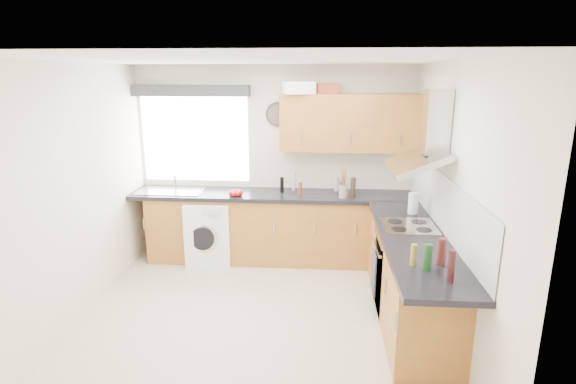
# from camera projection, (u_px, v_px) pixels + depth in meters

# --- Properties ---
(ground_plane) EXTENTS (3.60, 3.60, 0.00)m
(ground_plane) POSITION_uv_depth(u_px,v_px,m) (257.00, 319.00, 4.51)
(ground_plane) COLOR beige
(ceiling) EXTENTS (3.60, 3.60, 0.02)m
(ceiling) POSITION_uv_depth(u_px,v_px,m) (252.00, 60.00, 3.88)
(ceiling) COLOR white
(ceiling) RESTS_ON wall_back
(wall_back) EXTENTS (3.60, 0.02, 2.50)m
(wall_back) POSITION_uv_depth(u_px,v_px,m) (275.00, 162.00, 5.93)
(wall_back) COLOR silver
(wall_back) RESTS_ON ground_plane
(wall_front) EXTENTS (3.60, 0.02, 2.50)m
(wall_front) POSITION_uv_depth(u_px,v_px,m) (206.00, 287.00, 2.46)
(wall_front) COLOR silver
(wall_front) RESTS_ON ground_plane
(wall_left) EXTENTS (0.02, 3.60, 2.50)m
(wall_left) POSITION_uv_depth(u_px,v_px,m) (70.00, 195.00, 4.33)
(wall_left) COLOR silver
(wall_left) RESTS_ON ground_plane
(wall_right) EXTENTS (0.02, 3.60, 2.50)m
(wall_right) POSITION_uv_depth(u_px,v_px,m) (451.00, 203.00, 4.06)
(wall_right) COLOR silver
(wall_right) RESTS_ON ground_plane
(window) EXTENTS (1.40, 0.02, 1.10)m
(window) POSITION_uv_depth(u_px,v_px,m) (195.00, 139.00, 5.92)
(window) COLOR white
(window) RESTS_ON wall_back
(window_blind) EXTENTS (1.50, 0.18, 0.14)m
(window_blind) POSITION_uv_depth(u_px,v_px,m) (191.00, 91.00, 5.68)
(window_blind) COLOR #2D2E33
(window_blind) RESTS_ON wall_back
(splashback) EXTENTS (0.01, 3.00, 0.54)m
(splashback) POSITION_uv_depth(u_px,v_px,m) (441.00, 201.00, 4.37)
(splashback) COLOR white
(splashback) RESTS_ON wall_right
(base_cab_back) EXTENTS (3.00, 0.58, 0.86)m
(base_cab_back) POSITION_uv_depth(u_px,v_px,m) (265.00, 228.00, 5.87)
(base_cab_back) COLOR #925A23
(base_cab_back) RESTS_ON ground_plane
(base_cab_corner) EXTENTS (0.60, 0.60, 0.86)m
(base_cab_corner) POSITION_uv_depth(u_px,v_px,m) (389.00, 232.00, 5.74)
(base_cab_corner) COLOR #925A23
(base_cab_corner) RESTS_ON ground_plane
(base_cab_right) EXTENTS (0.58, 2.10, 0.86)m
(base_cab_right) POSITION_uv_depth(u_px,v_px,m) (409.00, 278.00, 4.44)
(base_cab_right) COLOR #925A23
(base_cab_right) RESTS_ON ground_plane
(worktop_back) EXTENTS (3.60, 0.62, 0.05)m
(worktop_back) POSITION_uv_depth(u_px,v_px,m) (272.00, 195.00, 5.74)
(worktop_back) COLOR black
(worktop_back) RESTS_ON base_cab_back
(worktop_right) EXTENTS (0.62, 2.42, 0.05)m
(worktop_right) POSITION_uv_depth(u_px,v_px,m) (415.00, 240.00, 4.18)
(worktop_right) COLOR black
(worktop_right) RESTS_ON base_cab_right
(sink) EXTENTS (0.84, 0.46, 0.10)m
(sink) POSITION_uv_depth(u_px,v_px,m) (170.00, 188.00, 5.82)
(sink) COLOR #ACACAC
(sink) RESTS_ON worktop_back
(oven) EXTENTS (0.56, 0.58, 0.85)m
(oven) POSITION_uv_depth(u_px,v_px,m) (406.00, 272.00, 4.59)
(oven) COLOR black
(oven) RESTS_ON ground_plane
(hob_plate) EXTENTS (0.52, 0.52, 0.01)m
(hob_plate) POSITION_uv_depth(u_px,v_px,m) (409.00, 226.00, 4.46)
(hob_plate) COLOR #ACACAC
(hob_plate) RESTS_ON worktop_right
(extractor_hood) EXTENTS (0.52, 0.78, 0.66)m
(extractor_hood) POSITION_uv_depth(u_px,v_px,m) (426.00, 141.00, 4.24)
(extractor_hood) COLOR #ACACAC
(extractor_hood) RESTS_ON wall_right
(upper_cabinets) EXTENTS (1.70, 0.35, 0.70)m
(upper_cabinets) POSITION_uv_depth(u_px,v_px,m) (349.00, 123.00, 5.55)
(upper_cabinets) COLOR #925A23
(upper_cabinets) RESTS_ON wall_back
(washing_machine) EXTENTS (0.65, 0.63, 0.82)m
(washing_machine) POSITION_uv_depth(u_px,v_px,m) (208.00, 231.00, 5.82)
(washing_machine) COLOR white
(washing_machine) RESTS_ON ground_plane
(wall_clock) EXTENTS (0.31, 0.04, 0.31)m
(wall_clock) POSITION_uv_depth(u_px,v_px,m) (278.00, 114.00, 5.73)
(wall_clock) COLOR #2D2E33
(wall_clock) RESTS_ON wall_back
(casserole) EXTENTS (0.41, 0.35, 0.15)m
(casserole) POSITION_uv_depth(u_px,v_px,m) (299.00, 88.00, 5.39)
(casserole) COLOR white
(casserole) RESTS_ON upper_cabinets
(storage_box) EXTENTS (0.28, 0.24, 0.12)m
(storage_box) POSITION_uv_depth(u_px,v_px,m) (328.00, 88.00, 5.56)
(storage_box) COLOR #C64F36
(storage_box) RESTS_ON upper_cabinets
(utensil_pot) EXTENTS (0.14, 0.14, 0.15)m
(utensil_pot) POSITION_uv_depth(u_px,v_px,m) (343.00, 192.00, 5.50)
(utensil_pot) COLOR gray
(utensil_pot) RESTS_ON worktop_back
(kitchen_roll) EXTENTS (0.11, 0.11, 0.23)m
(kitchen_roll) POSITION_uv_depth(u_px,v_px,m) (413.00, 203.00, 4.87)
(kitchen_roll) COLOR white
(kitchen_roll) RESTS_ON worktop_right
(tomato_cluster) EXTENTS (0.17, 0.17, 0.07)m
(tomato_cluster) POSITION_uv_depth(u_px,v_px,m) (236.00, 193.00, 5.60)
(tomato_cluster) COLOR #AC1115
(tomato_cluster) RESTS_ON worktop_back
(jar_0) EXTENTS (0.06, 0.06, 0.18)m
(jar_0) POSITION_uv_depth(u_px,v_px,m) (336.00, 184.00, 5.82)
(jar_0) COLOR #BFB0A3
(jar_0) RESTS_ON worktop_back
(jar_1) EXTENTS (0.04, 0.04, 0.25)m
(jar_1) POSITION_uv_depth(u_px,v_px,m) (294.00, 181.00, 5.85)
(jar_1) COLOR beige
(jar_1) RESTS_ON worktop_back
(jar_2) EXTENTS (0.04, 0.04, 0.17)m
(jar_2) POSITION_uv_depth(u_px,v_px,m) (342.00, 188.00, 5.63)
(jar_2) COLOR brown
(jar_2) RESTS_ON worktop_back
(jar_3) EXTENTS (0.05, 0.05, 0.20)m
(jar_3) POSITION_uv_depth(u_px,v_px,m) (282.00, 185.00, 5.74)
(jar_3) COLOR black
(jar_3) RESTS_ON worktop_back
(jar_4) EXTENTS (0.04, 0.04, 0.18)m
(jar_4) POSITION_uv_depth(u_px,v_px,m) (352.00, 188.00, 5.64)
(jar_4) COLOR #21501C
(jar_4) RESTS_ON worktop_back
(jar_5) EXTENTS (0.07, 0.07, 0.25)m
(jar_5) POSITION_uv_depth(u_px,v_px,m) (353.00, 188.00, 5.49)
(jar_5) COLOR #2F231A
(jar_5) RESTS_ON worktop_back
(jar_6) EXTENTS (0.04, 0.04, 0.17)m
(jar_6) POSITION_uv_depth(u_px,v_px,m) (300.00, 189.00, 5.59)
(jar_6) COLOR maroon
(jar_6) RESTS_ON worktop_back
(bottle_0) EXTENTS (0.07, 0.07, 0.23)m
(bottle_0) POSITION_uv_depth(u_px,v_px,m) (442.00, 252.00, 3.54)
(bottle_0) COLOR #4D1D1B
(bottle_0) RESTS_ON worktop_right
(bottle_1) EXTENTS (0.05, 0.05, 0.25)m
(bottle_1) POSITION_uv_depth(u_px,v_px,m) (451.00, 266.00, 3.24)
(bottle_1) COLOR #351315
(bottle_1) RESTS_ON worktop_right
(bottle_2) EXTENTS (0.05, 0.05, 0.18)m
(bottle_2) POSITION_uv_depth(u_px,v_px,m) (413.00, 255.00, 3.54)
(bottle_2) COLOR olive
(bottle_2) RESTS_ON worktop_right
(bottle_3) EXTENTS (0.07, 0.07, 0.21)m
(bottle_3) POSITION_uv_depth(u_px,v_px,m) (428.00, 257.00, 3.46)
(bottle_3) COLOR #163E1A
(bottle_3) RESTS_ON worktop_right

